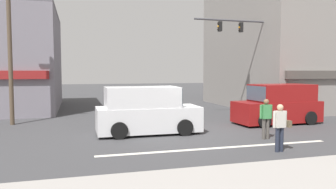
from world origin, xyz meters
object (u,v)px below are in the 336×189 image
object	(u,v)px
traffic_light_mast	(251,50)
pedestrian_mid_crossing	(266,116)
sedan_crossing_center	(156,102)
van_waiting_far	(146,111)
van_parked_curbside	(278,105)
pedestrian_foreground_with_bag	(280,125)
utility_pole_near_left	(10,49)

from	to	relation	value
traffic_light_mast	pedestrian_mid_crossing	size ratio (longest dim) A/B	3.71
traffic_light_mast	pedestrian_mid_crossing	world-z (taller)	traffic_light_mast
sedan_crossing_center	pedestrian_mid_crossing	distance (m)	10.45
sedan_crossing_center	van_waiting_far	xyz separation A→B (m)	(-2.31, -7.68, 0.29)
sedan_crossing_center	van_parked_curbside	bearing A→B (deg)	-53.22
van_parked_curbside	pedestrian_mid_crossing	size ratio (longest dim) A/B	2.81
van_waiting_far	pedestrian_mid_crossing	size ratio (longest dim) A/B	2.76
pedestrian_foreground_with_bag	utility_pole_near_left	bearing A→B (deg)	138.58
utility_pole_near_left	pedestrian_mid_crossing	bearing A→B (deg)	-32.53
van_parked_curbside	sedan_crossing_center	xyz separation A→B (m)	(-5.10, 6.82, -0.29)
pedestrian_foreground_with_bag	pedestrian_mid_crossing	xyz separation A→B (m)	(0.71, 2.01, -0.00)
van_waiting_far	pedestrian_foreground_with_bag	size ratio (longest dim) A/B	2.76
utility_pole_near_left	pedestrian_foreground_with_bag	world-z (taller)	utility_pole_near_left
van_waiting_far	pedestrian_foreground_with_bag	xyz separation A→B (m)	(3.79, -4.54, -0.05)
pedestrian_foreground_with_bag	sedan_crossing_center	bearing A→B (deg)	96.90
van_parked_curbside	sedan_crossing_center	distance (m)	8.52
traffic_light_mast	pedestrian_foreground_with_bag	xyz separation A→B (m)	(-3.90, -8.89, -3.22)
pedestrian_mid_crossing	pedestrian_foreground_with_bag	bearing A→B (deg)	-109.42
van_parked_curbside	sedan_crossing_center	size ratio (longest dim) A/B	1.15
utility_pole_near_left	traffic_light_mast	world-z (taller)	utility_pole_near_left
traffic_light_mast	van_waiting_far	bearing A→B (deg)	-150.55
utility_pole_near_left	van_waiting_far	xyz separation A→B (m)	(6.28, -4.34, -2.96)
utility_pole_near_left	traffic_light_mast	xyz separation A→B (m)	(13.97, 0.01, 0.21)
utility_pole_near_left	pedestrian_mid_crossing	distance (m)	13.13
traffic_light_mast	sedan_crossing_center	bearing A→B (deg)	148.22
van_parked_curbside	sedan_crossing_center	world-z (taller)	van_parked_curbside
utility_pole_near_left	traffic_light_mast	distance (m)	13.97
sedan_crossing_center	van_waiting_far	size ratio (longest dim) A/B	0.89
sedan_crossing_center	pedestrian_foreground_with_bag	bearing A→B (deg)	-83.10
utility_pole_near_left	sedan_crossing_center	distance (m)	9.77
sedan_crossing_center	pedestrian_mid_crossing	bearing A→B (deg)	-77.91
van_waiting_far	pedestrian_foreground_with_bag	world-z (taller)	van_waiting_far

